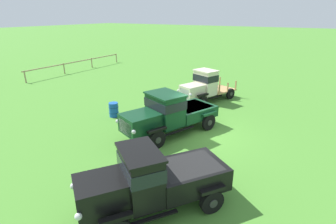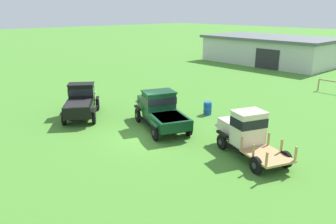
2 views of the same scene
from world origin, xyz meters
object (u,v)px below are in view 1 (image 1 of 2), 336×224
Objects in this scene: vintage_truck_second_in_line at (168,113)px; oil_drum_beside_row at (114,110)px; vintage_truck_foreground_near at (152,180)px; vintage_truck_midrow_center at (203,86)px.

vintage_truck_second_in_line reaches higher than oil_drum_beside_row.
vintage_truck_second_in_line reaches higher than vintage_truck_foreground_near.
vintage_truck_foreground_near is 8.64m from oil_drum_beside_row.
oil_drum_beside_row is (5.48, 6.65, -0.65)m from vintage_truck_foreground_near.
vintage_truck_midrow_center is at bearing 16.15° from vintage_truck_foreground_near.
vintage_truck_foreground_near is at bearing -129.46° from oil_drum_beside_row.
vintage_truck_foreground_near is 0.86× the size of vintage_truck_second_in_line.
vintage_truck_midrow_center is at bearing -32.07° from oil_drum_beside_row.
vintage_truck_midrow_center reaches higher than vintage_truck_foreground_near.
vintage_truck_foreground_near is 5.77m from vintage_truck_second_in_line.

